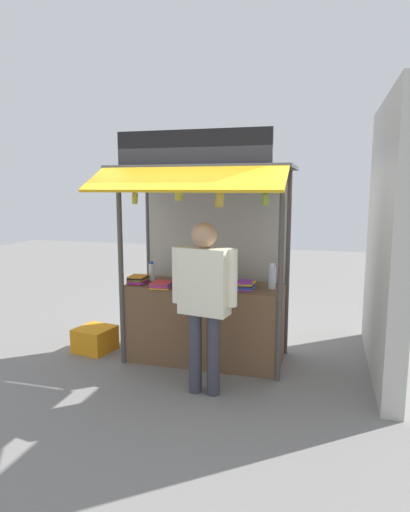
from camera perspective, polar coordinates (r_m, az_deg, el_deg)
ground_plane at (r=5.48m, az=0.00°, el=-13.43°), size 20.00×20.00×0.00m
stall_counter at (r=5.32m, az=0.00°, el=-8.75°), size 1.85×0.69×0.94m
stall_structure at (r=5.20m, az=0.35°, el=3.82°), size 2.05×1.56×2.68m
water_bottle_far_left at (r=5.29m, az=-3.24°, el=-2.30°), size 0.07×0.07×0.25m
water_bottle_front_left at (r=5.03m, az=8.80°, el=-2.73°), size 0.08×0.08×0.30m
water_bottle_mid_left at (r=5.28m, az=0.41°, el=-2.40°), size 0.06×0.06×0.23m
water_bottle_center at (r=5.42m, az=-7.02°, el=-2.09°), size 0.07×0.07×0.25m
water_bottle_front_right at (r=5.40m, az=2.41°, el=-1.99°), size 0.07×0.07×0.27m
magazine_stack_back_right at (r=4.99m, az=5.39°, el=-3.85°), size 0.21×0.27×0.09m
magazine_stack_far_right at (r=5.34m, az=-8.75°, el=-3.07°), size 0.23×0.28×0.09m
magazine_stack_back_left at (r=5.11m, az=0.34°, el=-3.52°), size 0.23×0.29×0.09m
magazine_stack_mid_right at (r=5.09m, az=-5.68°, el=-3.77°), size 0.25×0.29×0.06m
banana_bunch_leftmost at (r=4.56m, az=1.94°, el=7.45°), size 0.12×0.11×0.32m
banana_bunch_inner_right at (r=4.69m, az=-3.50°, el=8.14°), size 0.10×0.10×0.25m
banana_bunch_inner_left at (r=4.88m, az=-9.20°, el=7.54°), size 0.09×0.08×0.29m
banana_bunch_rightmost at (r=4.47m, az=7.91°, el=7.40°), size 0.09×0.09×0.30m
vendor_person at (r=4.32m, az=-0.10°, el=-4.83°), size 0.67×0.29×1.76m
plastic_crate at (r=5.88m, az=-14.24°, el=-10.53°), size 0.51×0.51×0.31m
neighbour_wall at (r=5.25m, az=22.69°, el=2.04°), size 0.20×2.40×3.04m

